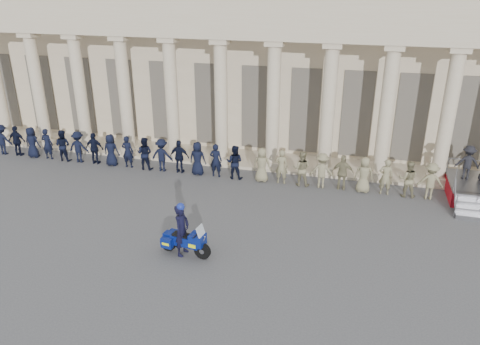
{
  "coord_description": "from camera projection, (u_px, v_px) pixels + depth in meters",
  "views": [
    {
      "loc": [
        5.32,
        -13.51,
        9.02
      ],
      "look_at": [
        0.86,
        3.44,
        1.6
      ],
      "focal_mm": 35.0,
      "sensor_mm": 36.0,
      "label": 1
    }
  ],
  "objects": [
    {
      "name": "ground",
      "position": [
        193.0,
        247.0,
        16.79
      ],
      "size": [
        90.0,
        90.0,
        0.0
      ],
      "primitive_type": "plane",
      "color": "#464648",
      "rests_on": "ground"
    },
    {
      "name": "building",
      "position": [
        274.0,
        56.0,
        28.16
      ],
      "size": [
        40.0,
        12.5,
        9.0
      ],
      "color": "#C0AE90",
      "rests_on": "ground"
    },
    {
      "name": "officer_rank",
      "position": [
        191.0,
        158.0,
        22.69
      ],
      "size": [
        22.85,
        0.63,
        1.66
      ],
      "color": "black",
      "rests_on": "ground"
    },
    {
      "name": "motorcycle",
      "position": [
        185.0,
        241.0,
        16.16
      ],
      "size": [
        1.95,
        0.87,
        1.25
      ],
      "rotation": [
        0.0,
        0.0,
        -0.14
      ],
      "color": "black",
      "rests_on": "ground"
    },
    {
      "name": "rider",
      "position": [
        182.0,
        229.0,
        16.02
      ],
      "size": [
        0.54,
        0.75,
        1.98
      ],
      "rotation": [
        0.0,
        0.0,
        1.43
      ],
      "color": "black",
      "rests_on": "ground"
    }
  ]
}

